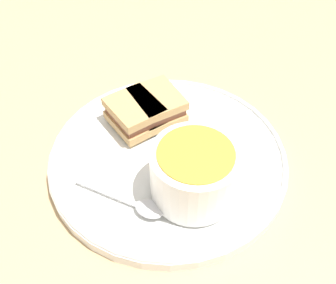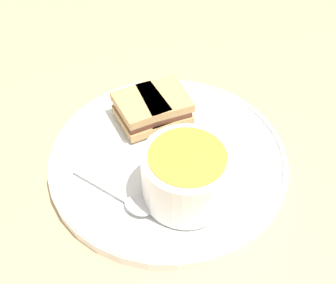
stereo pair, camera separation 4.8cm
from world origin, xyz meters
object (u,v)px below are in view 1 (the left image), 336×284
object	(u,v)px
soup_bowl	(195,172)
sandwich_half_far	(135,114)
spoon	(143,206)
sandwich_half_near	(156,105)

from	to	relation	value
soup_bowl	sandwich_half_far	size ratio (longest dim) A/B	1.13
soup_bowl	spoon	xyz separation A→B (m)	(-0.01, 0.06, -0.03)
sandwich_half_far	sandwich_half_near	bearing A→B (deg)	-70.10
soup_bowl	sandwich_half_near	xyz separation A→B (m)	(0.14, 0.02, -0.02)
soup_bowl	sandwich_half_near	world-z (taller)	soup_bowl
spoon	sandwich_half_near	size ratio (longest dim) A/B	1.18
sandwich_half_near	sandwich_half_far	size ratio (longest dim) A/B	0.96
spoon	sandwich_half_far	world-z (taller)	sandwich_half_far
spoon	sandwich_half_near	distance (m)	0.16
spoon	sandwich_half_near	bearing A→B (deg)	111.01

